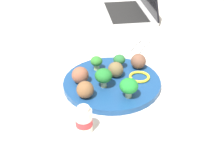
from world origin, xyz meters
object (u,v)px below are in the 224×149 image
object	(u,v)px
meatball_mid_left	(80,75)
meatball_front_right	(138,61)
broccoli_floret_far_rim	(104,76)
broccoli_floret_mid_left	(96,62)
broccoli_floret_front_right	(129,86)
napkin	(138,48)
meatball_center	(85,90)
pepper_ring_front_left	(139,77)
broccoli_floret_mid_right	(119,60)
laptop	(132,6)
fork	(134,45)
knife	(143,47)
yogurt_bottle	(84,120)
meatball_far_rim	(114,69)
plate	(112,83)

from	to	relation	value
meatball_mid_left	meatball_front_right	world-z (taller)	meatball_mid_left
broccoli_floret_far_rim	broccoli_floret_mid_left	bearing A→B (deg)	39.04
broccoli_floret_front_right	napkin	distance (m)	0.32
meatball_center	pepper_ring_front_left	world-z (taller)	meatball_center
broccoli_floret_mid_right	laptop	distance (m)	0.51
meatball_mid_left	broccoli_floret_mid_left	bearing A→B (deg)	-5.17
broccoli_floret_mid_right	pepper_ring_front_left	xyz separation A→B (m)	(-0.03, -0.08, -0.02)
broccoli_floret_front_right	broccoli_floret_mid_left	size ratio (longest dim) A/B	1.27
broccoli_floret_mid_left	fork	xyz separation A→B (m)	(0.22, -0.04, -0.03)
meatball_center	fork	distance (m)	0.36
broccoli_floret_front_right	meatball_front_right	bearing A→B (deg)	11.49
broccoli_floret_mid_left	knife	size ratio (longest dim) A/B	0.29
laptop	napkin	bearing A→B (deg)	-154.17
broccoli_floret_far_rim	broccoli_floret_mid_right	distance (m)	0.12
broccoli_floret_front_right	knife	world-z (taller)	broccoli_floret_front_right
yogurt_bottle	laptop	bearing A→B (deg)	13.82
broccoli_floret_front_right	meatball_center	xyz separation A→B (m)	(-0.05, 0.10, -0.01)
meatball_mid_left	laptop	distance (m)	0.62
napkin	yogurt_bottle	bearing A→B (deg)	-175.18
pepper_ring_front_left	laptop	world-z (taller)	laptop
broccoli_floret_front_right	meatball_center	world-z (taller)	broccoli_floret_front_right
laptop	meatball_center	bearing A→B (deg)	-168.47
laptop	pepper_ring_front_left	bearing A→B (deg)	-155.85
meatball_far_rim	laptop	xyz separation A→B (m)	(0.54, 0.16, 0.00)
knife	yogurt_bottle	bearing A→B (deg)	-177.43
napkin	yogurt_bottle	world-z (taller)	yogurt_bottle
broccoli_floret_mid_left	broccoli_floret_mid_right	world-z (taller)	same
broccoli_floret_mid_left	meatball_center	world-z (taller)	meatball_center
broccoli_floret_mid_left	laptop	size ratio (longest dim) A/B	0.11
napkin	broccoli_floret_far_rim	bearing A→B (deg)	-178.36
broccoli_floret_mid_left	broccoli_floret_far_rim	distance (m)	0.10
plate	laptop	world-z (taller)	laptop
broccoli_floret_front_right	yogurt_bottle	size ratio (longest dim) A/B	0.80
napkin	meatball_far_rim	bearing A→B (deg)	-177.04
knife	napkin	bearing A→B (deg)	113.87
plate	meatball_center	bearing A→B (deg)	163.75
plate	meatball_front_right	world-z (taller)	meatball_front_right
meatball_front_right	laptop	bearing A→B (deg)	24.10
broccoli_floret_front_right	broccoli_floret_mid_right	xyz separation A→B (m)	(0.13, 0.08, -0.01)
meatball_mid_left	yogurt_bottle	world-z (taller)	yogurt_bottle
knife	laptop	xyz separation A→B (m)	(0.30, 0.17, 0.03)
napkin	meatball_center	bearing A→B (deg)	177.76
meatball_front_right	knife	bearing A→B (deg)	13.96
plate	broccoli_floret_far_rim	xyz separation A→B (m)	(-0.04, 0.01, 0.04)
plate	napkin	size ratio (longest dim) A/B	1.65
pepper_ring_front_left	meatball_center	bearing A→B (deg)	146.81
plate	laptop	distance (m)	0.59
pepper_ring_front_left	knife	bearing A→B (deg)	16.70
meatball_front_right	yogurt_bottle	size ratio (longest dim) A/B	0.69
plate	meatball_front_right	size ratio (longest dim) A/B	5.98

